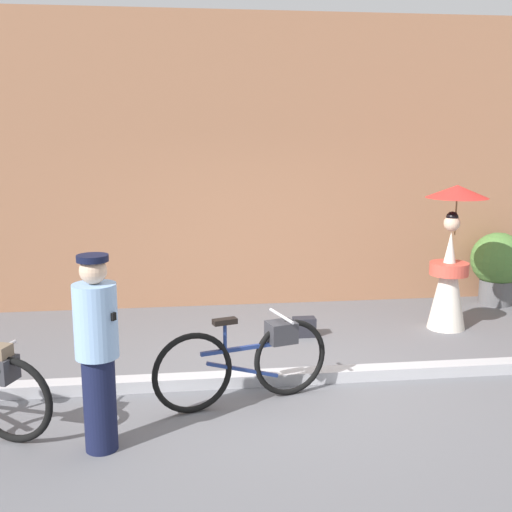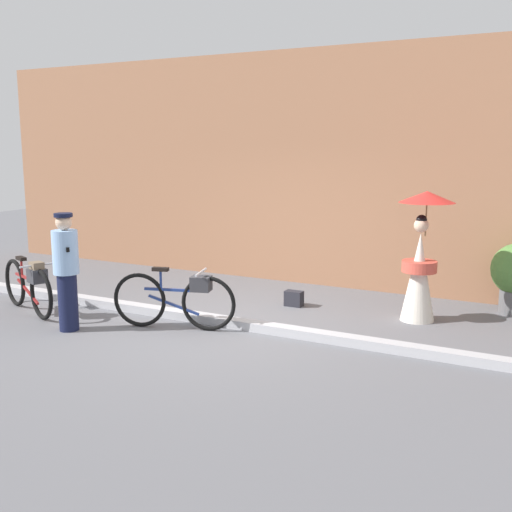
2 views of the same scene
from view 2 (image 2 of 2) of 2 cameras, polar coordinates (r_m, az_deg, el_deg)
ground_plane at (r=8.65m, az=-3.41°, el=-6.39°), size 30.00×30.00×0.00m
building_wall at (r=11.13m, az=5.00°, el=8.07°), size 14.00×0.40×4.12m
sidewalk_curb at (r=8.64m, az=-3.41°, el=-6.01°), size 14.00×0.20×0.12m
bicycle_near_officer at (r=8.41m, az=-7.29°, el=-3.92°), size 1.68×0.61×0.85m
bicycle_far_side at (r=9.72m, az=-20.31°, el=-2.53°), size 1.67×0.73×0.83m
person_officer at (r=8.58m, az=-17.21°, el=-1.17°), size 0.34×0.34×1.60m
person_with_parasol at (r=8.95m, az=15.05°, el=-0.11°), size 0.78×0.78×1.85m
backpack_on_pavement at (r=9.61m, az=3.53°, el=-3.93°), size 0.28×0.17×0.24m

